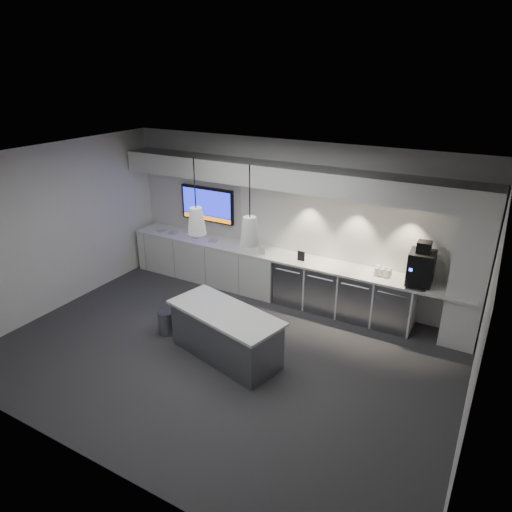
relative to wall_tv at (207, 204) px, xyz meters
The scene contains 28 objects.
floor 3.47m from the wall_tv, 52.18° to the right, with size 7.00×7.00×0.00m, color #2F2E31.
ceiling 3.42m from the wall_tv, 52.18° to the right, with size 7.00×7.00×0.00m, color black.
wall_back 1.90m from the wall_tv, ahead, with size 7.00×7.00×0.00m, color silver.
wall_front 5.30m from the wall_tv, 68.99° to the right, with size 7.00×7.00×0.00m, color silver.
wall_left 2.92m from the wall_tv, 123.17° to the right, with size 7.00×7.00×0.00m, color silver.
wall_right 5.93m from the wall_tv, 24.38° to the right, with size 7.00×7.00×0.00m, color silver.
back_counter 2.04m from the wall_tv, ahead, with size 6.80×0.65×0.04m, color white.
left_base_cabinets 1.17m from the wall_tv, 61.19° to the right, with size 3.30×0.63×0.86m, color white.
fridge_unit_a 2.45m from the wall_tv, ahead, with size 0.60×0.61×0.85m, color gray.
fridge_unit_b 3.01m from the wall_tv, ahead, with size 0.60×0.61×0.85m, color gray.
fridge_unit_c 3.60m from the wall_tv, ahead, with size 0.60×0.61×0.85m, color gray.
fridge_unit_d 4.21m from the wall_tv, ahead, with size 0.60×0.61×0.85m, color gray.
backsplash 3.10m from the wall_tv, ahead, with size 4.60×0.03×1.30m, color white.
soffit 2.09m from the wall_tv, ahead, with size 6.90×0.60×0.40m, color white.
column 5.11m from the wall_tv, ahead, with size 0.55×0.55×2.60m, color white.
wall_tv is the anchor object (origin of this frame).
island 3.36m from the wall_tv, 50.85° to the right, with size 1.99×1.21×0.79m.
bin 2.83m from the wall_tv, 72.45° to the right, with size 0.29×0.29×0.41m, color gray.
coffee_machine 4.40m from the wall_tv, ahead, with size 0.42×0.58×0.73m.
sign_black 2.39m from the wall_tv, ahead, with size 0.14×0.02×0.18m, color black.
sign_white 1.67m from the wall_tv, 14.61° to the right, with size 0.18×0.02×0.14m, color white.
cup_cluster 3.84m from the wall_tv, ahead, with size 0.28×0.18×0.15m, color silver, non-canonical shape.
tray_a 1.24m from the wall_tv, 161.02° to the right, with size 0.16×0.16×0.03m, color #A6A6A6.
tray_b 1.01m from the wall_tv, 156.32° to the right, with size 0.16×0.16×0.03m, color #A6A6A6.
tray_c 0.71m from the wall_tv, 112.77° to the right, with size 0.16×0.16×0.03m, color #A6A6A6.
tray_d 0.78m from the wall_tv, 42.92° to the right, with size 0.16×0.16×0.03m, color #A6A6A6.
pendant_left 2.95m from the wall_tv, 57.66° to the right, with size 0.27×0.27×1.09m.
pendant_right 3.50m from the wall_tv, 45.14° to the right, with size 0.27×0.27×1.09m.
Camera 1 is at (3.44, -5.01, 4.20)m, focal length 32.00 mm.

